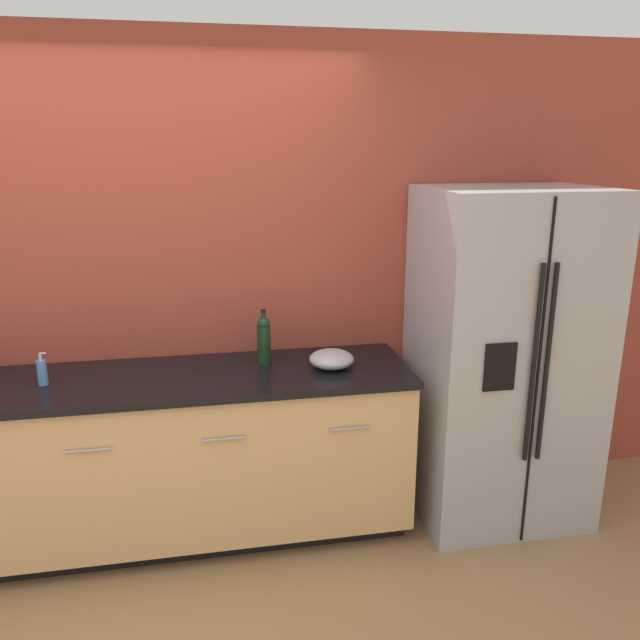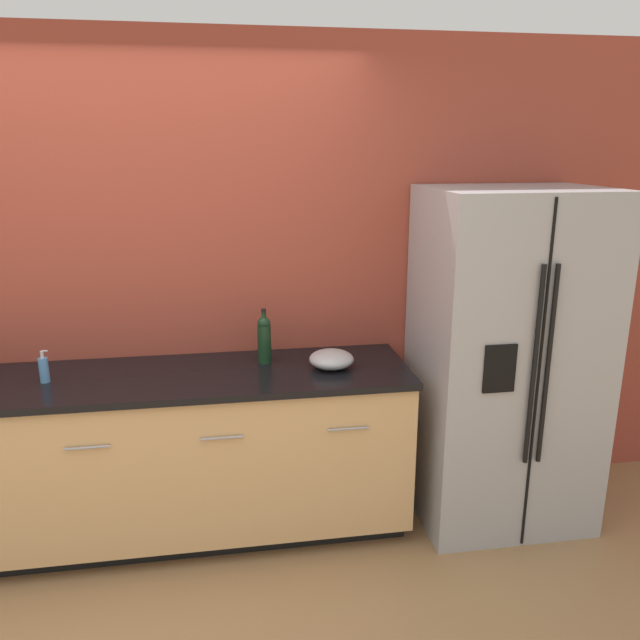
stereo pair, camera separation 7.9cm
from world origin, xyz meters
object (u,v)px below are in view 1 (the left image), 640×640
refrigerator (503,358)px  soap_dispenser (42,372)px  mixing_bowl (332,359)px  wine_bottle (264,339)px

refrigerator → soap_dispenser: size_ratio=11.24×
soap_dispenser → mixing_bowl: soap_dispenser is taller
wine_bottle → soap_dispenser: bearing=-174.1°
soap_dispenser → mixing_bowl: 1.41m
soap_dispenser → mixing_bowl: size_ratio=0.70×
wine_bottle → mixing_bowl: bearing=-22.4°
wine_bottle → refrigerator: bearing=-6.7°
wine_bottle → soap_dispenser: (-1.08, -0.11, -0.07)m
soap_dispenser → refrigerator: bearing=-1.0°
wine_bottle → soap_dispenser: 1.09m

